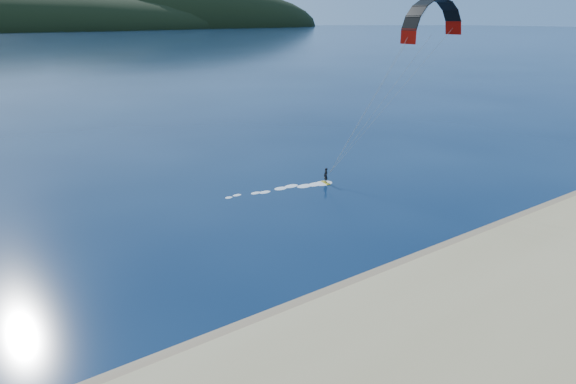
# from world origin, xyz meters

# --- Properties ---
(ground) EXTENTS (1800.00, 1800.00, 0.00)m
(ground) POSITION_xyz_m (0.00, 0.00, 0.00)
(ground) COLOR #071734
(ground) RESTS_ON ground
(wet_sand) EXTENTS (220.00, 2.50, 0.10)m
(wet_sand) POSITION_xyz_m (0.00, 4.50, 0.05)
(wet_sand) COLOR #977857
(wet_sand) RESTS_ON ground
(kitesurfer_near) EXTENTS (22.90, 6.89, 16.59)m
(kitesurfer_near) POSITION_xyz_m (23.72, 17.21, 13.41)
(kitesurfer_near) COLOR gold
(kitesurfer_near) RESTS_ON ground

